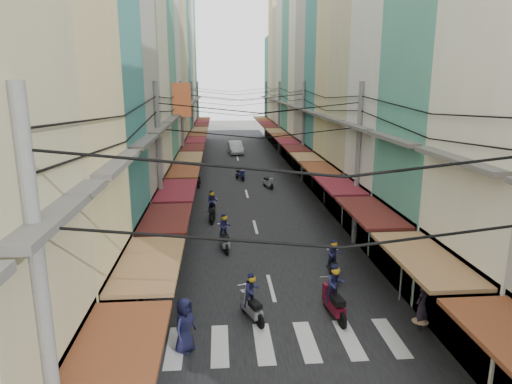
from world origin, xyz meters
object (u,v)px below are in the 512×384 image
white_car (235,154)px  market_umbrella (427,225)px  bicycle (429,294)px  traffic_sign (403,253)px

white_car → market_umbrella: bearing=-82.4°
bicycle → market_umbrella: bearing=1.5°
bicycle → market_umbrella: 3.30m
bicycle → traffic_sign: (-1.42, -0.44, 1.93)m
bicycle → traffic_sign: bearing=128.0°
traffic_sign → market_umbrella: bearing=51.6°
bicycle → market_umbrella: (0.86, 2.45, 2.03)m
market_umbrella → traffic_sign: (-2.28, -2.89, -0.10)m
bicycle → market_umbrella: market_umbrella is taller
bicycle → traffic_sign: traffic_sign is taller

